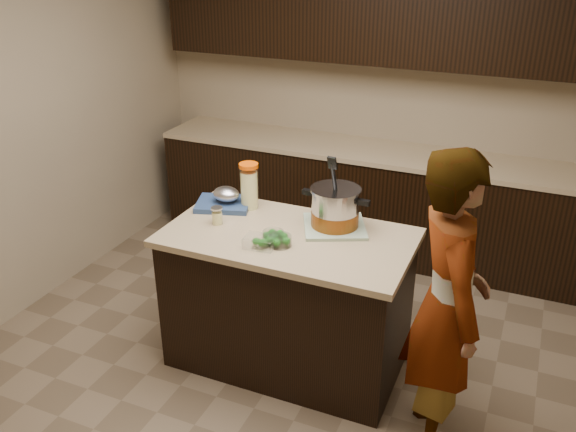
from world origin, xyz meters
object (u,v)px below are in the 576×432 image
at_px(lemonade_pitcher, 249,188).
at_px(person, 447,306).
at_px(island, 288,299).
at_px(stock_pot, 335,210).

distance_m(lemonade_pitcher, person, 1.48).
height_order(island, lemonade_pitcher, lemonade_pitcher).
relative_size(lemonade_pitcher, person, 0.18).
xyz_separation_m(island, person, (0.98, -0.28, 0.38)).
relative_size(island, lemonade_pitcher, 4.92).
height_order(lemonade_pitcher, person, person).
relative_size(stock_pot, lemonade_pitcher, 1.44).
xyz_separation_m(island, stock_pot, (0.22, 0.19, 0.57)).
xyz_separation_m(lemonade_pitcher, person, (1.36, -0.54, -0.21)).
bearing_deg(person, stock_pot, 33.78).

